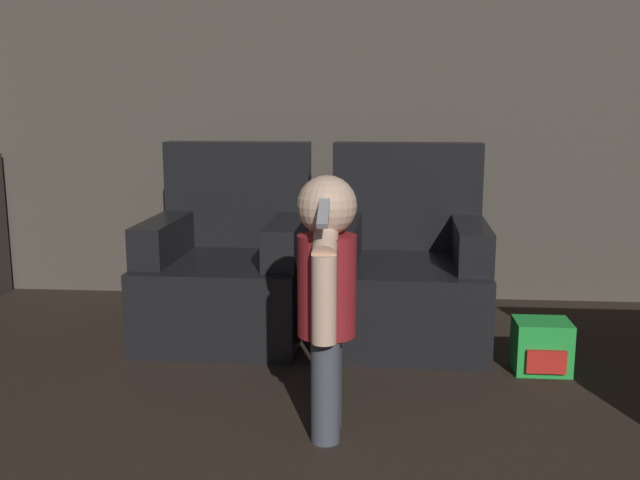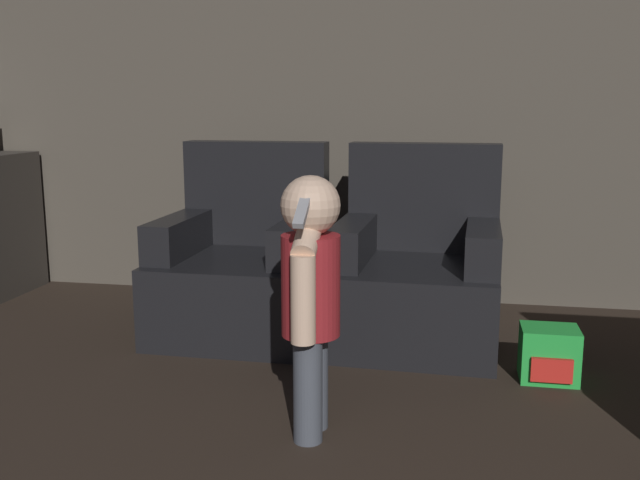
% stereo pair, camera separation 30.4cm
% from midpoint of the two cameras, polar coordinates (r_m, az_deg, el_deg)
% --- Properties ---
extents(wall_back, '(8.40, 0.05, 2.60)m').
position_cam_midpoint_polar(wall_back, '(4.35, 0.41, 12.31)').
color(wall_back, '#51493F').
rests_on(wall_back, ground_plane).
extents(armchair_left, '(0.80, 0.86, 0.98)m').
position_cam_midpoint_polar(armchair_left, '(3.79, -9.57, -2.41)').
color(armchair_left, black).
rests_on(armchair_left, ground_plane).
extents(armchair_right, '(0.83, 0.88, 0.98)m').
position_cam_midpoint_polar(armchair_right, '(3.67, 4.50, -2.71)').
color(armchair_right, black).
rests_on(armchair_right, ground_plane).
extents(person_toddler, '(0.21, 0.36, 0.95)m').
position_cam_midpoint_polar(person_toddler, '(2.50, -2.91, -3.74)').
color(person_toddler, '#474C56').
rests_on(person_toddler, ground_plane).
extents(toy_backpack, '(0.24, 0.22, 0.24)m').
position_cam_midpoint_polar(toy_backpack, '(3.34, 14.83, -8.28)').
color(toy_backpack, green).
rests_on(toy_backpack, ground_plane).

